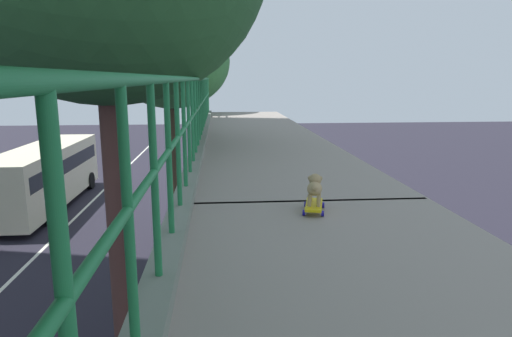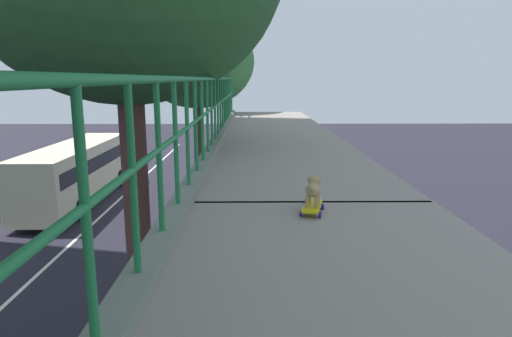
# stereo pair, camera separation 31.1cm
# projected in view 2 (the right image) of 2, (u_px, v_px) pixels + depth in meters

# --- Properties ---
(overpass_deck) EXTENTS (2.63, 28.09, 0.44)m
(overpass_deck) POSITION_uv_depth(u_px,v_px,m) (334.00, 292.00, 3.10)
(overpass_deck) COLOR gray
(overpass_deck) RESTS_ON bridge_pier
(green_railing) EXTENTS (0.20, 26.69, 1.27)m
(green_railing) POSITION_uv_depth(u_px,v_px,m) (151.00, 224.00, 2.99)
(green_railing) COLOR gray
(green_railing) RESTS_ON overpass_deck
(city_bus) EXTENTS (2.51, 10.13, 3.01)m
(city_bus) POSITION_uv_depth(u_px,v_px,m) (76.00, 170.00, 22.67)
(city_bus) COLOR beige
(city_bus) RESTS_ON ground
(roadside_tree_far) EXTENTS (4.43, 4.43, 8.73)m
(roadside_tree_far) POSITION_uv_depth(u_px,v_px,m) (196.00, 63.00, 16.90)
(roadside_tree_far) COLOR #493927
(roadside_tree_far) RESTS_ON ground
(toy_skateboard) EXTENTS (0.27, 0.46, 0.08)m
(toy_skateboard) POSITION_uv_depth(u_px,v_px,m) (312.00, 207.00, 4.19)
(toy_skateboard) COLOR yellow
(toy_skateboard) RESTS_ON overpass_deck
(small_dog) EXTENTS (0.19, 0.32, 0.27)m
(small_dog) POSITION_uv_depth(u_px,v_px,m) (313.00, 188.00, 4.17)
(small_dog) COLOR tan
(small_dog) RESTS_ON toy_skateboard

